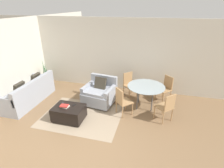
{
  "coord_description": "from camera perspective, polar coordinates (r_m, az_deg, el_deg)",
  "views": [
    {
      "loc": [
        1.57,
        -3.18,
        3.17
      ],
      "look_at": [
        0.23,
        1.91,
        0.75
      ],
      "focal_mm": 28.0,
      "sensor_mm": 36.0,
      "label": 1
    }
  ],
  "objects": [
    {
      "name": "tv_remote_primary",
      "position": [
        5.32,
        -12.31,
        -6.75
      ],
      "size": [
        0.06,
        0.14,
        0.01
      ],
      "color": "black",
      "rests_on": "ottoman"
    },
    {
      "name": "dining_table",
      "position": [
        5.74,
        11.04,
        -1.37
      ],
      "size": [
        1.2,
        1.2,
        0.77
      ],
      "color": "#99A8AD",
      "rests_on": "ground_plane"
    },
    {
      "name": "ottoman",
      "position": [
        5.39,
        -13.86,
        -9.09
      ],
      "size": [
        0.89,
        0.64,
        0.44
      ],
      "color": "black",
      "rests_on": "ground_plane"
    },
    {
      "name": "dining_chair_near_left",
      "position": [
        5.32,
        3.32,
        -5.26
      ],
      "size": [
        0.59,
        0.59,
        0.9
      ],
      "color": "tan",
      "rests_on": "ground_plane"
    },
    {
      "name": "wall_left",
      "position": [
        6.93,
        -29.95,
        6.37
      ],
      "size": [
        0.06,
        12.0,
        2.75
      ],
      "color": "beige",
      "rests_on": "ground_plane"
    },
    {
      "name": "area_rug",
      "position": [
        5.6,
        -9.75,
        -10.17
      ],
      "size": [
        2.38,
        1.8,
        0.01
      ],
      "color": "gray",
      "rests_on": "ground_plane"
    },
    {
      "name": "armchair",
      "position": [
        6.03,
        -4.03,
        -3.08
      ],
      "size": [
        1.1,
        1.04,
        0.93
      ],
      "color": "#999EA8",
      "rests_on": "ground_plane"
    },
    {
      "name": "dining_chair_far_right",
      "position": [
        6.41,
        17.17,
        -0.9
      ],
      "size": [
        0.59,
        0.59,
        0.9
      ],
      "color": "tan",
      "rests_on": "ground_plane"
    },
    {
      "name": "dining_chair_near_right",
      "position": [
        5.26,
        17.4,
        -6.82
      ],
      "size": [
        0.59,
        0.59,
        0.9
      ],
      "color": "tan",
      "rests_on": "ground_plane"
    },
    {
      "name": "couch",
      "position": [
        6.78,
        -25.68,
        -3.02
      ],
      "size": [
        0.91,
        2.04,
        0.9
      ],
      "color": "#999EA8",
      "rests_on": "ground_plane"
    },
    {
      "name": "potted_plant",
      "position": [
        7.95,
        -20.58,
        1.5
      ],
      "size": [
        0.33,
        0.33,
        1.14
      ],
      "color": "#333338",
      "rests_on": "ground_plane"
    },
    {
      "name": "wall_back",
      "position": [
        6.85,
        0.96,
        9.51
      ],
      "size": [
        12.0,
        0.06,
        2.75
      ],
      "color": "beige",
      "rests_on": "ground_plane"
    },
    {
      "name": "tv_remote_secondary",
      "position": [
        5.48,
        -15.77,
        -6.15
      ],
      "size": [
        0.11,
        0.16,
        0.01
      ],
      "color": "#333338",
      "rests_on": "ottoman"
    },
    {
      "name": "book_stack",
      "position": [
        5.29,
        -15.22,
        -6.95
      ],
      "size": [
        0.26,
        0.22,
        0.06
      ],
      "color": "beige",
      "rests_on": "ottoman"
    },
    {
      "name": "dining_chair_far_left",
      "position": [
        6.46,
        5.66,
        0.33
      ],
      "size": [
        0.59,
        0.59,
        0.9
      ],
      "color": "tan",
      "rests_on": "ground_plane"
    },
    {
      "name": "ground_plane",
      "position": [
        4.76,
        -9.02,
        -17.47
      ],
      "size": [
        20.0,
        20.0,
        0.0
      ],
      "primitive_type": "plane",
      "color": "brown"
    }
  ]
}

